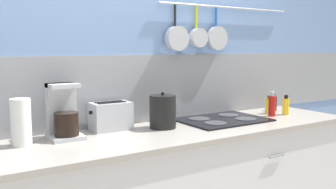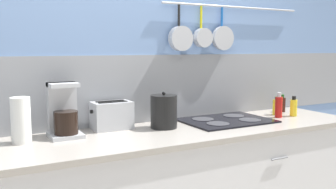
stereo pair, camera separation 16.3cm
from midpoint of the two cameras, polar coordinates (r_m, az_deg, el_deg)
The scene contains 11 objects.
wall_back at distance 2.62m, azimuth -8.10°, elevation 3.85°, with size 7.20×0.14×2.60m.
countertop at distance 2.35m, azimuth -4.22°, elevation -6.33°, with size 3.09×0.66×0.03m.
paper_towel_roll at distance 2.20m, azimuth -23.49°, elevation -3.92°, with size 0.11×0.11×0.26m.
coffee_maker at distance 2.30m, azimuth -17.61°, elevation -3.10°, with size 0.19×0.20×0.32m.
toaster at distance 2.46m, azimuth -10.63°, elevation -3.26°, with size 0.27×0.16×0.18m.
kettle at distance 2.47m, azimuth -2.70°, elevation -2.63°, with size 0.18×0.18×0.24m.
cooktop at distance 2.76m, azimuth 6.62°, elevation -3.82°, with size 0.63×0.46×0.01m.
bottle_hot_sauce at distance 2.99m, azimuth 14.08°, elevation -1.61°, with size 0.06×0.06×0.19m.
bottle_sesame_oil at distance 3.11m, azimuth 13.75°, elevation -1.65°, with size 0.07×0.07×0.15m.
bottle_dish_soap at distance 3.09m, azimuth 16.03°, elevation -1.68°, with size 0.05×0.05×0.16m.
bottle_vinegar at distance 3.27m, azimuth 14.39°, elevation -1.27°, with size 0.06×0.06×0.14m.
Camera 1 is at (-1.15, -1.97, 1.42)m, focal length 40.00 mm.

